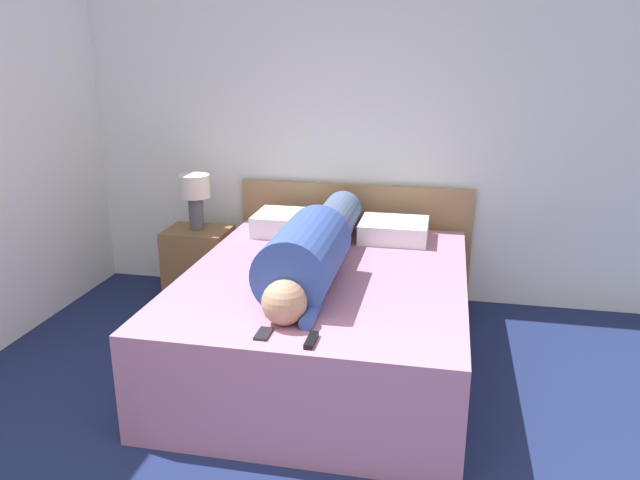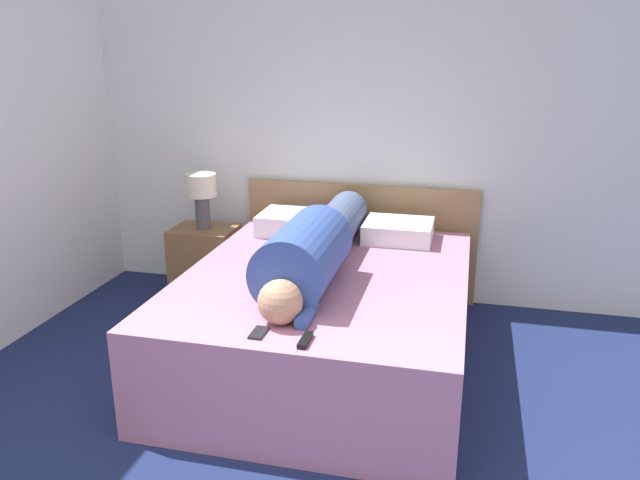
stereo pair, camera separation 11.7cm
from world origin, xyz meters
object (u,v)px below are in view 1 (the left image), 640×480
object	(u,v)px
table_lamp	(195,193)
person_lying	(315,246)
bed	(325,318)
cell_phone	(264,334)
tv_remote	(311,340)
nightstand	(199,264)
pillow_near_headboard	(290,223)
pillow_second	(394,230)

from	to	relation	value
table_lamp	person_lying	bearing A→B (deg)	-37.63
bed	cell_phone	xyz separation A→B (m)	(-0.12, -0.87, 0.30)
table_lamp	bed	bearing A→B (deg)	-35.21
cell_phone	bed	bearing A→B (deg)	82.11
tv_remote	cell_phone	world-z (taller)	tv_remote
person_lying	tv_remote	bearing A→B (deg)	-78.99
nightstand	table_lamp	world-z (taller)	table_lamp
nightstand	person_lying	bearing A→B (deg)	-37.63
nightstand	table_lamp	size ratio (longest dim) A/B	1.35
bed	person_lying	world-z (taller)	person_lying
bed	tv_remote	size ratio (longest dim) A/B	13.65
nightstand	person_lying	size ratio (longest dim) A/B	0.31
table_lamp	pillow_near_headboard	bearing A→B (deg)	-4.32
pillow_second	nightstand	bearing A→B (deg)	177.85
bed	nightstand	xyz separation A→B (m)	(-1.13, 0.80, -0.02)
person_lying	nightstand	bearing A→B (deg)	142.37
bed	nightstand	bearing A→B (deg)	144.79
bed	pillow_near_headboard	xyz separation A→B (m)	(-0.41, 0.75, 0.37)
table_lamp	pillow_second	size ratio (longest dim) A/B	0.90
pillow_near_headboard	tv_remote	distance (m)	1.73
nightstand	table_lamp	distance (m)	0.56
table_lamp	tv_remote	size ratio (longest dim) A/B	2.76
nightstand	pillow_second	xyz separation A→B (m)	(1.47, -0.06, 0.38)
nightstand	cell_phone	distance (m)	1.98
person_lying	pillow_second	bearing A→B (deg)	63.39
pillow_second	tv_remote	xyz separation A→B (m)	(-0.22, -1.65, -0.05)
table_lamp	pillow_second	world-z (taller)	table_lamp
bed	tv_remote	bearing A→B (deg)	-82.79
nightstand	pillow_near_headboard	world-z (taller)	pillow_near_headboard
pillow_second	tv_remote	size ratio (longest dim) A/B	3.05
bed	table_lamp	size ratio (longest dim) A/B	4.95
table_lamp	cell_phone	distance (m)	1.97
nightstand	table_lamp	bearing A→B (deg)	0.00
tv_remote	pillow_near_headboard	bearing A→B (deg)	107.51
pillow_near_headboard	tv_remote	bearing A→B (deg)	-72.49
pillow_near_headboard	pillow_second	size ratio (longest dim) A/B	1.05
pillow_near_headboard	cell_phone	size ratio (longest dim) A/B	3.71
nightstand	bed	bearing A→B (deg)	-35.21
person_lying	tv_remote	xyz separation A→B (m)	(0.17, -0.87, -0.16)
pillow_near_headboard	tv_remote	size ratio (longest dim) A/B	3.21
bed	table_lamp	world-z (taller)	table_lamp
person_lying	tv_remote	world-z (taller)	person_lying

